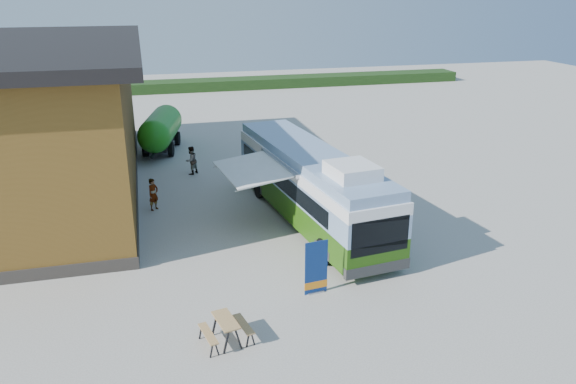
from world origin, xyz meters
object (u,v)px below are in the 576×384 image
object	(u,v)px
person_b	(191,160)
slurry_tanker	(161,129)
banner	(316,272)
picnic_table	(226,325)
person_a	(153,194)
bus	(310,183)

from	to	relation	value
person_b	slurry_tanker	distance (m)	5.53
banner	slurry_tanker	world-z (taller)	slurry_tanker
picnic_table	slurry_tanker	bearing A→B (deg)	80.65
person_a	person_b	xyz separation A→B (m)	(2.22, 4.96, 0.03)
bus	picnic_table	bearing A→B (deg)	-128.66
person_a	picnic_table	bearing A→B (deg)	-123.80
banner	person_a	size ratio (longest dim) A/B	1.27
bus	picnic_table	distance (m)	9.73
picnic_table	slurry_tanker	world-z (taller)	slurry_tanker
banner	person_b	distance (m)	14.52
banner	person_b	size ratio (longest dim) A/B	1.23
person_b	person_a	bearing A→B (deg)	24.49
bus	banner	xyz separation A→B (m)	(-1.63, -6.17, -1.00)
bus	slurry_tanker	xyz separation A→B (m)	(-5.92, 13.37, -0.36)
picnic_table	person_a	world-z (taller)	person_a
bus	person_b	size ratio (longest dim) A/B	7.82
bus	slurry_tanker	size ratio (longest dim) A/B	1.87
banner	person_a	bearing A→B (deg)	111.83
person_a	slurry_tanker	world-z (taller)	slurry_tanker
picnic_table	person_a	xyz separation A→B (m)	(-1.72, 11.33, 0.19)
banner	person_b	bearing A→B (deg)	94.41
slurry_tanker	banner	bearing A→B (deg)	-65.18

